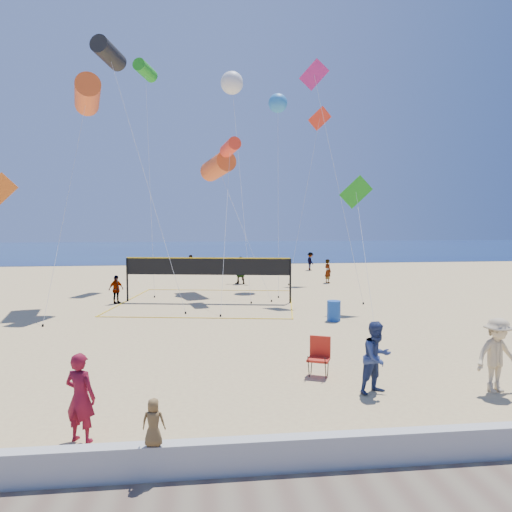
{
  "coord_description": "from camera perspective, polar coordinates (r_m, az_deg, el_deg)",
  "views": [
    {
      "loc": [
        -1.11,
        -11.26,
        4.37
      ],
      "look_at": [
        0.52,
        2.0,
        3.38
      ],
      "focal_mm": 35.0,
      "sensor_mm": 36.0,
      "label": 1
    }
  ],
  "objects": [
    {
      "name": "kite_6",
      "position": [
        34.46,
        -2.77,
        19.14
      ],
      "size": [
        1.85,
        8.67,
        14.0
      ],
      "rotation": [
        0.0,
        0.0,
        0.3
      ],
      "color": "silver",
      "rests_on": "ground"
    },
    {
      "name": "kite_7",
      "position": [
        34.32,
        2.51,
        17.03
      ],
      "size": [
        1.58,
        6.49,
        12.63
      ],
      "rotation": [
        0.0,
        0.0,
        -0.03
      ],
      "color": "#297BC8",
      "rests_on": "ground"
    },
    {
      "name": "kite_5",
      "position": [
        29.57,
        6.96,
        18.61
      ],
      "size": [
        2.71,
        3.85,
        13.33
      ],
      "rotation": [
        0.0,
        0.0,
        -0.24
      ],
      "color": "#C82473",
      "rests_on": "ground"
    },
    {
      "name": "ocean",
      "position": [
        73.4,
        -6.12,
        0.78
      ],
      "size": [
        140.0,
        50.0,
        0.03
      ],
      "primitive_type": "cube",
      "color": "navy",
      "rests_on": "ground"
    },
    {
      "name": "kite_4",
      "position": [
        24.53,
        11.44,
        6.57
      ],
      "size": [
        1.64,
        5.05,
        6.5
      ],
      "rotation": [
        0.0,
        0.0,
        0.08
      ],
      "color": "#1E911B",
      "rests_on": "ground"
    },
    {
      "name": "seawall",
      "position": [
        9.28,
        0.65,
        -21.79
      ],
      "size": [
        32.0,
        0.3,
        0.6
      ],
      "primitive_type": "cube",
      "color": "#AAAAA6",
      "rests_on": "ground"
    },
    {
      "name": "kite_9",
      "position": [
        36.85,
        7.11,
        14.42
      ],
      "size": [
        3.69,
        3.12,
        12.43
      ],
      "rotation": [
        0.0,
        0.0,
        0.25
      ],
      "color": "#FF371E",
      "rests_on": "ground"
    },
    {
      "name": "camp_chair",
      "position": [
        14.32,
        7.25,
        -11.02
      ],
      "size": [
        0.75,
        0.86,
        1.2
      ],
      "rotation": [
        0.0,
        0.0,
        -0.43
      ],
      "color": "red",
      "rests_on": "ground"
    },
    {
      "name": "far_person_1",
      "position": [
        33.84,
        -1.81,
        -1.64
      ],
      "size": [
        1.77,
        1.28,
        1.85
      ],
      "primitive_type": "imported",
      "rotation": [
        0.0,
        0.0,
        -0.48
      ],
      "color": "gray",
      "rests_on": "ground"
    },
    {
      "name": "trash_barrel",
      "position": [
        21.86,
        8.88,
        -6.21
      ],
      "size": [
        0.59,
        0.59,
        0.87
      ],
      "primitive_type": "cylinder",
      "rotation": [
        0.0,
        0.0,
        0.02
      ],
      "color": "#1948A4",
      "rests_on": "ground"
    },
    {
      "name": "kite_2",
      "position": [
        28.46,
        -2.96,
        12.28
      ],
      "size": [
        1.5,
        6.91,
        8.87
      ],
      "rotation": [
        0.0,
        0.0,
        0.23
      ],
      "color": "#FF371E",
      "rests_on": "ground"
    },
    {
      "name": "far_person_0",
      "position": [
        26.91,
        -15.71,
        -3.7
      ],
      "size": [
        0.88,
        0.85,
        1.48
      ],
      "primitive_type": "imported",
      "rotation": [
        0.0,
        0.0,
        0.75
      ],
      "color": "gray",
      "rests_on": "ground"
    },
    {
      "name": "kite_0",
      "position": [
        28.52,
        -18.71,
        17.03
      ],
      "size": [
        1.92,
        7.94,
        11.64
      ],
      "rotation": [
        0.0,
        0.0,
        0.23
      ],
      "color": "#E1521E",
      "rests_on": "ground"
    },
    {
      "name": "volleyball_net",
      "position": [
        26.4,
        -5.51,
        -1.78
      ],
      "size": [
        10.3,
        10.17,
        2.37
      ],
      "rotation": [
        0.0,
        0.0,
        -0.18
      ],
      "color": "black",
      "rests_on": "ground"
    },
    {
      "name": "toddler",
      "position": [
        8.9,
        -11.64,
        -18.12
      ],
      "size": [
        0.42,
        0.3,
        0.8
      ],
      "primitive_type": "imported",
      "rotation": [
        0.0,
        0.0,
        3.01
      ],
      "color": "brown",
      "rests_on": "seawall"
    },
    {
      "name": "woman",
      "position": [
        10.71,
        -19.43,
        -14.99
      ],
      "size": [
        0.76,
        0.65,
        1.77
      ],
      "primitive_type": "imported",
      "rotation": [
        0.0,
        0.0,
        2.72
      ],
      "color": "maroon",
      "rests_on": "ground"
    },
    {
      "name": "ground",
      "position": [
        12.13,
        -1.32,
        -16.89
      ],
      "size": [
        120.0,
        120.0,
        0.0
      ],
      "primitive_type": "plane",
      "color": "tan",
      "rests_on": "ground"
    },
    {
      "name": "kite_10",
      "position": [
        31.24,
        -4.39,
        10.16
      ],
      "size": [
        3.7,
        6.78,
        8.44
      ],
      "rotation": [
        0.0,
        0.0,
        0.33
      ],
      "color": "#E1521E",
      "rests_on": "ground"
    },
    {
      "name": "far_person_4",
      "position": [
        43.17,
        6.24,
        -0.6
      ],
      "size": [
        0.71,
        1.07,
        1.54
      ],
      "primitive_type": "imported",
      "rotation": [
        0.0,
        0.0,
        1.72
      ],
      "color": "gray",
      "rests_on": "ground"
    },
    {
      "name": "kite_8",
      "position": [
        35.85,
        -12.53,
        19.97
      ],
      "size": [
        1.68,
        7.35,
        14.75
      ],
      "rotation": [
        0.0,
        0.0,
        -0.36
      ],
      "color": "#1E911B",
      "rests_on": "ground"
    },
    {
      "name": "kite_1",
      "position": [
        28.2,
        -16.48,
        21.3
      ],
      "size": [
        4.62,
        4.82,
        13.36
      ],
      "rotation": [
        0.0,
        0.0,
        -0.31
      ],
      "color": "black",
      "rests_on": "ground"
    },
    {
      "name": "far_person_3",
      "position": [
        40.94,
        -7.43,
        -0.92
      ],
      "size": [
        0.83,
        0.71,
        1.48
      ],
      "primitive_type": "imported",
      "rotation": [
        0.0,
        0.0,
        -0.24
      ],
      "color": "gray",
      "rests_on": "ground"
    },
    {
      "name": "bystander_b",
      "position": [
        14.21,
        25.86,
        -10.15
      ],
      "size": [
        1.32,
        0.9,
        1.89
      ],
      "primitive_type": "imported",
      "rotation": [
        0.0,
        0.0,
        0.17
      ],
      "color": "tan",
      "rests_on": "ground"
    },
    {
      "name": "bystander_a",
      "position": [
        13.12,
        13.64,
        -11.19
      ],
      "size": [
        1.09,
        0.99,
        1.82
      ],
      "primitive_type": "imported",
      "rotation": [
        0.0,
        0.0,
        0.43
      ],
      "color": "navy",
      "rests_on": "ground"
    },
    {
      "name": "far_person_2",
      "position": [
        34.66,
        8.21,
        -1.71
      ],
      "size": [
        0.57,
        0.69,
        1.64
      ],
      "primitive_type": "imported",
      "rotation": [
        0.0,
        0.0,
        1.91
      ],
      "color": "gray",
      "rests_on": "ground"
    }
  ]
}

